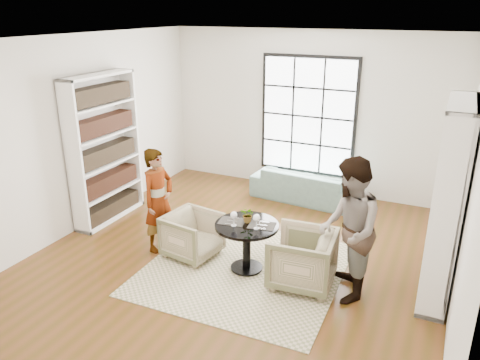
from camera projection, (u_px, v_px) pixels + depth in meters
The scene contains 16 objects.
ground at pixel (240, 257), 6.68m from camera, with size 6.00×6.00×0.00m, color #5B3215.
room_shell at pixel (256, 163), 6.71m from camera, with size 6.00×6.01×6.00m.
rug at pixel (244, 269), 6.38m from camera, with size 2.55×2.55×0.01m, color beige.
pedestal_table at pixel (247, 237), 6.20m from camera, with size 0.85×0.85×0.68m.
sofa at pixel (306, 185), 8.59m from camera, with size 1.97×0.77×0.58m, color gray.
armchair_left at pixel (193, 235), 6.62m from camera, with size 0.69×0.71×0.65m, color #BFB789.
armchair_right at pixel (302, 259), 5.92m from camera, with size 0.78×0.80×0.73m, color #C4BB8C.
person_left at pixel (158, 200), 6.68m from camera, with size 0.56×0.37×1.53m, color gray.
person_right at pixel (349, 230), 5.52m from camera, with size 0.86×0.67×1.77m, color gray.
placemat_left at pixel (232, 221), 6.21m from camera, with size 0.34×0.26×0.01m, color black.
placemat_right at pixel (262, 225), 6.10m from camera, with size 0.34×0.26×0.01m, color black.
cutlery_left at pixel (232, 221), 6.21m from camera, with size 0.14×0.22×0.01m, color silver, non-canonical shape.
cutlery_right at pixel (262, 225), 6.09m from camera, with size 0.14×0.22×0.01m, color silver, non-canonical shape.
wine_glass_left at pixel (234, 216), 6.05m from camera, with size 0.09×0.09×0.20m.
wine_glass_right at pixel (257, 218), 5.96m from camera, with size 0.09×0.09×0.20m.
flower_centerpiece at pixel (248, 215), 6.16m from camera, with size 0.19×0.17×0.21m, color gray.
Camera 1 is at (2.50, -5.32, 3.36)m, focal length 35.00 mm.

